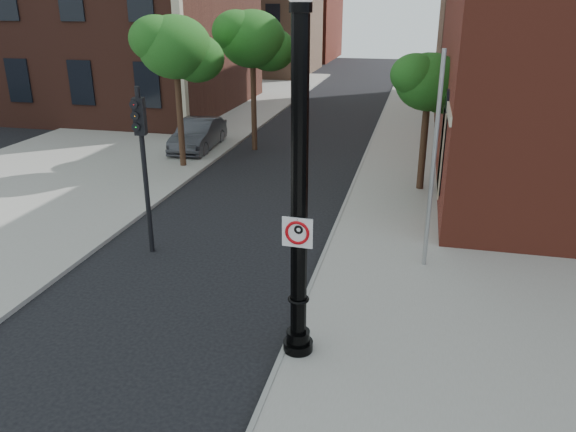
% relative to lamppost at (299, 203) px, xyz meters
% --- Properties ---
extents(ground, '(120.00, 120.00, 0.00)m').
position_rel_lamppost_xyz_m(ground, '(-2.31, -0.45, -3.08)').
color(ground, black).
rests_on(ground, ground).
extents(sidewalk_right, '(8.00, 60.00, 0.12)m').
position_rel_lamppost_xyz_m(sidewalk_right, '(3.69, 9.55, -3.02)').
color(sidewalk_right, gray).
rests_on(sidewalk_right, ground).
extents(sidewalk_left, '(10.00, 50.00, 0.12)m').
position_rel_lamppost_xyz_m(sidewalk_left, '(-11.31, 17.55, -3.02)').
color(sidewalk_left, gray).
rests_on(sidewalk_left, ground).
extents(curb_edge, '(0.10, 60.00, 0.14)m').
position_rel_lamppost_xyz_m(curb_edge, '(-0.26, 9.55, -3.01)').
color(curb_edge, gray).
rests_on(curb_edge, ground).
extents(bg_building_tan_a, '(12.00, 12.00, 12.00)m').
position_rel_lamppost_xyz_m(bg_building_tan_a, '(-14.31, 43.55, 2.92)').
color(bg_building_tan_a, '#89634A').
rests_on(bg_building_tan_a, ground).
extents(bg_building_red, '(12.00, 12.00, 10.00)m').
position_rel_lamppost_xyz_m(bg_building_red, '(-14.31, 57.55, 1.92)').
color(bg_building_red, maroon).
rests_on(bg_building_red, ground).
extents(lamppost, '(0.56, 0.56, 6.68)m').
position_rel_lamppost_xyz_m(lamppost, '(0.00, 0.00, 0.00)').
color(lamppost, black).
rests_on(lamppost, ground).
extents(no_parking_sign, '(0.55, 0.08, 0.55)m').
position_rel_lamppost_xyz_m(no_parking_sign, '(0.01, -0.17, -0.48)').
color(no_parking_sign, white).
rests_on(no_parking_sign, ground).
extents(parked_car, '(1.73, 4.34, 1.40)m').
position_rel_lamppost_xyz_m(parked_car, '(-7.73, 14.36, -2.38)').
color(parked_car, '#303136').
rests_on(parked_car, ground).
extents(traffic_signal_left, '(0.32, 0.38, 4.39)m').
position_rel_lamppost_xyz_m(traffic_signal_left, '(-4.85, 3.72, -0.12)').
color(traffic_signal_left, black).
rests_on(traffic_signal_left, ground).
extents(traffic_signal_right, '(0.35, 0.41, 4.76)m').
position_rel_lamppost_xyz_m(traffic_signal_right, '(2.49, 10.35, 0.13)').
color(traffic_signal_right, black).
rests_on(traffic_signal_right, ground).
extents(utility_pole, '(0.11, 0.11, 5.35)m').
position_rel_lamppost_xyz_m(utility_pole, '(2.30, 4.34, -0.41)').
color(utility_pole, '#999999').
rests_on(utility_pole, ground).
extents(street_tree_a, '(3.26, 2.95, 5.87)m').
position_rel_lamppost_xyz_m(street_tree_a, '(-7.22, 11.51, 1.56)').
color(street_tree_a, '#331F14').
rests_on(street_tree_a, ground).
extents(street_tree_b, '(3.33, 3.01, 6.01)m').
position_rel_lamppost_xyz_m(street_tree_b, '(-5.26, 15.07, 1.66)').
color(street_tree_b, '#331F14').
rests_on(street_tree_b, ground).
extents(street_tree_c, '(2.64, 2.39, 4.77)m').
position_rel_lamppost_xyz_m(street_tree_c, '(2.12, 10.65, 0.67)').
color(street_tree_c, '#331F14').
rests_on(street_tree_c, ground).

